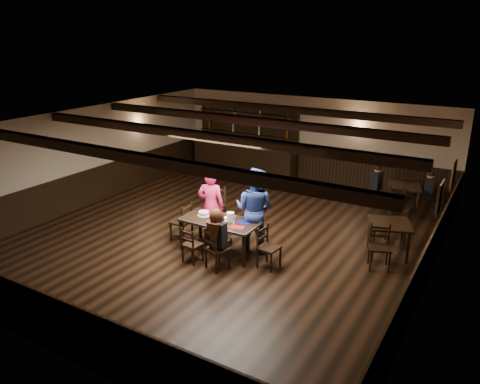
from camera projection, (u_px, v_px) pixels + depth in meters
The scene contains 25 objects.
ground at pixel (228, 235), 11.16m from camera, with size 10.00×10.00×0.00m, color black.
room_shell at pixel (229, 165), 10.62m from camera, with size 9.02×10.02×2.71m.
dining_table at pixel (220, 223), 10.11m from camera, with size 1.71×0.87×0.75m.
chair_near_left at pixel (190, 243), 9.72m from camera, with size 0.40×0.38×0.77m.
chair_near_right at pixel (214, 247), 9.39m from camera, with size 0.52×0.51×0.88m.
chair_end_left at pixel (184, 219), 10.72m from camera, with size 0.42×0.44×0.91m.
chair_end_right at pixel (266, 243), 9.54m from camera, with size 0.43×0.45×0.88m.
chair_far_pushed at pixel (217, 202), 11.71m from camera, with size 0.45×0.43×0.96m.
woman_pink at pixel (211, 206), 10.67m from camera, with size 0.62×0.40×1.69m, color #FC2A79.
man_blue at pixel (254, 209), 10.18m from camera, with size 0.91×0.71×1.88m, color navy.
seated_person at pixel (217, 230), 9.31m from camera, with size 0.36×0.54×0.88m.
cake at pixel (204, 214), 10.34m from camera, with size 0.29×0.29×0.09m.
plate_stack_a at pixel (217, 216), 10.09m from camera, with size 0.18×0.18×0.17m, color white.
plate_stack_b at pixel (230, 217), 10.01m from camera, with size 0.17×0.17×0.19m, color white.
tea_light at pixel (225, 218), 10.13m from camera, with size 0.05×0.05×0.06m.
salt_shaker at pixel (234, 224), 9.79m from camera, with size 0.03×0.03×0.08m, color silver.
pepper_shaker at pixel (237, 223), 9.84m from camera, with size 0.03×0.03×0.08m, color #A5A8AD.
drink_glass at pixel (233, 218), 10.03m from camera, with size 0.08×0.08×0.12m, color silver.
menu_red at pixel (237, 227), 9.73m from camera, with size 0.29×0.20×0.00m, color maroon.
menu_blue at pixel (244, 222), 9.97m from camera, with size 0.32×0.22×0.00m, color #0D0F45.
bar_counter at pixel (245, 152), 15.85m from camera, with size 3.91×0.70×2.20m.
back_table_a at pixel (389, 227), 9.98m from camera, with size 1.11×1.11×0.75m.
back_table_b at pixel (404, 189), 12.38m from camera, with size 1.03×1.03×0.75m.
bg_patron_left at pixel (377, 178), 12.79m from camera, with size 0.26×0.38×0.72m.
bg_patron_right at pixel (429, 184), 12.23m from camera, with size 0.25×0.37×0.73m.
Camera 1 is at (5.46, -8.65, 4.61)m, focal length 35.00 mm.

